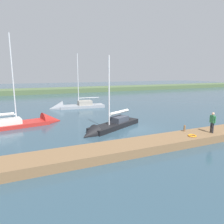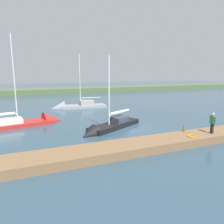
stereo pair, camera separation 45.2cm
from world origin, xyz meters
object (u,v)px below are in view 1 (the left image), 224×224
object	(u,v)px
life_ring_buoy	(192,136)
person_on_dock	(213,121)
sailboat_far_right	(29,124)
sailboat_near_dock	(109,128)
sailboat_outer_mooring	(72,107)
mooring_post_near	(185,128)

from	to	relation	value
life_ring_buoy	person_on_dock	bearing A→B (deg)	-177.87
life_ring_buoy	sailboat_far_right	xyz separation A→B (m)	(11.66, -11.94, -0.54)
sailboat_far_right	person_on_dock	size ratio (longest dim) A/B	6.04
life_ring_buoy	sailboat_near_dock	xyz separation A→B (m)	(4.47, -6.62, -0.51)
sailboat_outer_mooring	sailboat_near_dock	xyz separation A→B (m)	(-0.43, 14.19, 0.05)
sailboat_near_dock	person_on_dock	size ratio (longest dim) A/B	4.59
sailboat_near_dock	sailboat_far_right	distance (m)	8.94
sailboat_outer_mooring	sailboat_near_dock	distance (m)	14.20
mooring_post_near	person_on_dock	distance (m)	2.33
mooring_post_near	life_ring_buoy	bearing A→B (deg)	71.48
person_on_dock	mooring_post_near	bearing A→B (deg)	151.17
mooring_post_near	person_on_dock	world-z (taller)	person_on_dock
sailboat_outer_mooring	mooring_post_near	bearing A→B (deg)	110.52
sailboat_outer_mooring	sailboat_far_right	xyz separation A→B (m)	(6.76, 8.88, 0.02)
sailboat_near_dock	life_ring_buoy	bearing A→B (deg)	96.28
sailboat_outer_mooring	sailboat_near_dock	bearing A→B (deg)	96.86
life_ring_buoy	sailboat_near_dock	bearing A→B (deg)	-55.99
mooring_post_near	sailboat_outer_mooring	distance (m)	20.19
mooring_post_near	life_ring_buoy	world-z (taller)	mooring_post_near
mooring_post_near	sailboat_far_right	xyz separation A→B (m)	(12.12, -10.57, -0.76)
life_ring_buoy	mooring_post_near	bearing A→B (deg)	-108.52
mooring_post_near	life_ring_buoy	distance (m)	1.46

